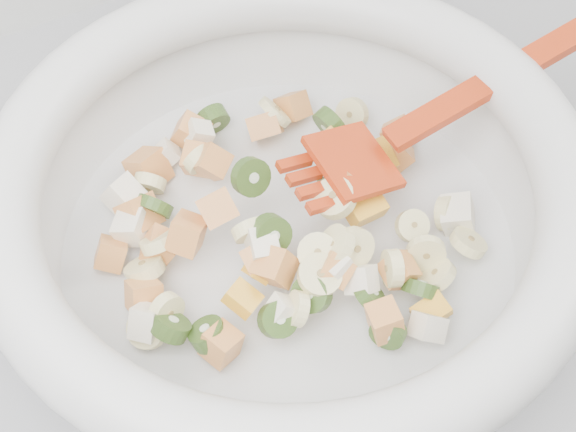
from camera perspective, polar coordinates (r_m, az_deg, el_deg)
mixing_bowl at (r=0.57m, az=0.01°, el=0.75°), size 0.46×0.40×0.11m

